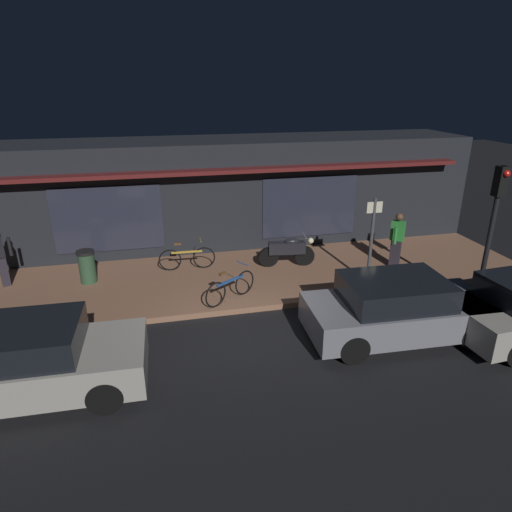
{
  "coord_description": "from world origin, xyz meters",
  "views": [
    {
      "loc": [
        -1.77,
        -8.71,
        5.43
      ],
      "look_at": [
        0.79,
        2.4,
        0.95
      ],
      "focal_mm": 31.57,
      "sensor_mm": 36.0,
      "label": 1
    }
  ],
  "objects_px": {
    "motorcycle": "(288,250)",
    "trash_bin": "(87,266)",
    "person_photographer": "(0,255)",
    "parked_car_far": "(397,309)",
    "bicycle_extra": "(187,258)",
    "person_bystander": "(397,239)",
    "bicycle_parked": "(230,288)",
    "sign_post": "(372,236)",
    "parked_car_near": "(26,361)",
    "traffic_light_pole": "(494,214)"
  },
  "relations": [
    {
      "from": "bicycle_parked",
      "to": "sign_post",
      "type": "distance_m",
      "value": 4.06
    },
    {
      "from": "bicycle_parked",
      "to": "trash_bin",
      "type": "height_order",
      "value": "trash_bin"
    },
    {
      "from": "person_photographer",
      "to": "parked_car_far",
      "type": "height_order",
      "value": "person_photographer"
    },
    {
      "from": "motorcycle",
      "to": "parked_car_far",
      "type": "bearing_deg",
      "value": -73.3
    },
    {
      "from": "person_bystander",
      "to": "traffic_light_pole",
      "type": "relative_size",
      "value": 0.46
    },
    {
      "from": "parked_car_far",
      "to": "person_photographer",
      "type": "bearing_deg",
      "value": 153.39
    },
    {
      "from": "bicycle_extra",
      "to": "trash_bin",
      "type": "distance_m",
      "value": 2.78
    },
    {
      "from": "bicycle_parked",
      "to": "trash_bin",
      "type": "xyz_separation_m",
      "value": [
        -3.67,
        1.99,
        0.11
      ]
    },
    {
      "from": "parked_car_near",
      "to": "parked_car_far",
      "type": "relative_size",
      "value": 0.99
    },
    {
      "from": "parked_car_near",
      "to": "traffic_light_pole",
      "type": "bearing_deg",
      "value": 6.3
    },
    {
      "from": "traffic_light_pole",
      "to": "parked_car_near",
      "type": "xyz_separation_m",
      "value": [
        -10.29,
        -1.14,
        -1.77
      ]
    },
    {
      "from": "bicycle_extra",
      "to": "traffic_light_pole",
      "type": "xyz_separation_m",
      "value": [
        7.01,
        -3.79,
        1.97
      ]
    },
    {
      "from": "person_bystander",
      "to": "parked_car_far",
      "type": "distance_m",
      "value": 3.89
    },
    {
      "from": "bicycle_extra",
      "to": "person_photographer",
      "type": "bearing_deg",
      "value": 179.85
    },
    {
      "from": "trash_bin",
      "to": "sign_post",
      "type": "bearing_deg",
      "value": -12.86
    },
    {
      "from": "trash_bin",
      "to": "motorcycle",
      "type": "bearing_deg",
      "value": -1.03
    },
    {
      "from": "parked_car_near",
      "to": "bicycle_extra",
      "type": "bearing_deg",
      "value": 56.35
    },
    {
      "from": "person_photographer",
      "to": "person_bystander",
      "type": "height_order",
      "value": "same"
    },
    {
      "from": "person_photographer",
      "to": "sign_post",
      "type": "height_order",
      "value": "sign_post"
    },
    {
      "from": "bicycle_parked",
      "to": "person_photographer",
      "type": "relative_size",
      "value": 0.85
    },
    {
      "from": "bicycle_parked",
      "to": "parked_car_far",
      "type": "relative_size",
      "value": 0.34
    },
    {
      "from": "person_bystander",
      "to": "trash_bin",
      "type": "height_order",
      "value": "person_bystander"
    },
    {
      "from": "bicycle_extra",
      "to": "trash_bin",
      "type": "bearing_deg",
      "value": -173.79
    },
    {
      "from": "bicycle_extra",
      "to": "person_bystander",
      "type": "distance_m",
      "value": 6.24
    },
    {
      "from": "traffic_light_pole",
      "to": "parked_car_near",
      "type": "height_order",
      "value": "traffic_light_pole"
    },
    {
      "from": "motorcycle",
      "to": "parked_car_near",
      "type": "xyz_separation_m",
      "value": [
        -6.27,
        -4.52,
        0.06
      ]
    },
    {
      "from": "person_photographer",
      "to": "parked_car_far",
      "type": "distance_m",
      "value": 10.31
    },
    {
      "from": "bicycle_extra",
      "to": "sign_post",
      "type": "bearing_deg",
      "value": -22.84
    },
    {
      "from": "bicycle_extra",
      "to": "traffic_light_pole",
      "type": "relative_size",
      "value": 0.46
    },
    {
      "from": "person_photographer",
      "to": "parked_car_near",
      "type": "height_order",
      "value": "person_photographer"
    },
    {
      "from": "traffic_light_pole",
      "to": "bicycle_extra",
      "type": "bearing_deg",
      "value": 151.6
    },
    {
      "from": "person_bystander",
      "to": "sign_post",
      "type": "distance_m",
      "value": 1.6
    },
    {
      "from": "sign_post",
      "to": "traffic_light_pole",
      "type": "height_order",
      "value": "traffic_light_pole"
    },
    {
      "from": "sign_post",
      "to": "traffic_light_pole",
      "type": "xyz_separation_m",
      "value": [
        2.18,
        -1.75,
        0.97
      ]
    },
    {
      "from": "traffic_light_pole",
      "to": "person_bystander",
      "type": "bearing_deg",
      "value": 109.24
    },
    {
      "from": "motorcycle",
      "to": "trash_bin",
      "type": "height_order",
      "value": "motorcycle"
    },
    {
      "from": "parked_car_near",
      "to": "sign_post",
      "type": "bearing_deg",
      "value": 19.62
    },
    {
      "from": "bicycle_extra",
      "to": "person_bystander",
      "type": "bearing_deg",
      "value": -11.09
    },
    {
      "from": "bicycle_parked",
      "to": "sign_post",
      "type": "xyz_separation_m",
      "value": [
        3.93,
        0.26,
        1.0
      ]
    },
    {
      "from": "motorcycle",
      "to": "trash_bin",
      "type": "xyz_separation_m",
      "value": [
        -5.75,
        0.1,
        -0.03
      ]
    },
    {
      "from": "bicycle_parked",
      "to": "parked_car_far",
      "type": "bearing_deg",
      "value": -34.61
    },
    {
      "from": "person_photographer",
      "to": "parked_car_far",
      "type": "relative_size",
      "value": 0.4
    },
    {
      "from": "parked_car_far",
      "to": "bicycle_extra",
      "type": "bearing_deg",
      "value": 132.71
    },
    {
      "from": "traffic_light_pole",
      "to": "parked_car_far",
      "type": "relative_size",
      "value": 0.86
    },
    {
      "from": "motorcycle",
      "to": "bicycle_parked",
      "type": "distance_m",
      "value": 2.82
    },
    {
      "from": "person_photographer",
      "to": "person_bystander",
      "type": "relative_size",
      "value": 1.0
    },
    {
      "from": "traffic_light_pole",
      "to": "sign_post",
      "type": "bearing_deg",
      "value": 141.14
    },
    {
      "from": "trash_bin",
      "to": "parked_car_far",
      "type": "relative_size",
      "value": 0.22
    },
    {
      "from": "person_photographer",
      "to": "sign_post",
      "type": "distance_m",
      "value": 10.02
    },
    {
      "from": "person_bystander",
      "to": "parked_car_near",
      "type": "bearing_deg",
      "value": -158.33
    }
  ]
}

